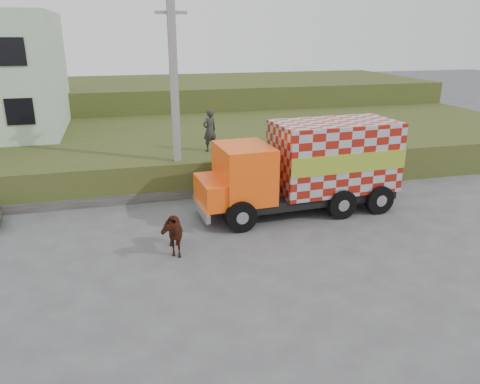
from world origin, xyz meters
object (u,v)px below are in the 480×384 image
object	(u,v)px
cargo_truck	(309,166)
cow	(170,231)
utility_pole	(175,97)
pedestrian	(210,130)

from	to	relation	value
cargo_truck	cow	world-z (taller)	cargo_truck
utility_pole	pedestrian	world-z (taller)	utility_pole
cow	cargo_truck	bearing A→B (deg)	20.58
utility_pole	cargo_truck	bearing A→B (deg)	-33.16
utility_pole	cargo_truck	xyz separation A→B (m)	(4.55, -2.97, -2.33)
cargo_truck	cow	bearing A→B (deg)	-160.92
utility_pole	cargo_truck	world-z (taller)	utility_pole
utility_pole	cow	xyz separation A→B (m)	(-0.95, -5.25, -3.39)
cargo_truck	pedestrian	xyz separation A→B (m)	(-2.93, 4.25, 0.69)
utility_pole	cargo_truck	size ratio (longest dim) A/B	1.04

